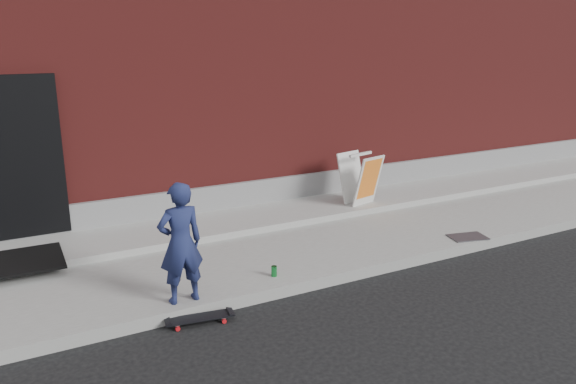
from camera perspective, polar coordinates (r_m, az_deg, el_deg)
ground at (r=6.85m, az=0.31°, el=-10.53°), size 80.00×80.00×0.00m
sidewalk at (r=8.06m, az=-4.79°, el=-5.87°), size 20.00×3.00×0.15m
apron at (r=8.80m, az=-7.15°, el=-3.20°), size 20.00×1.20×0.10m
building at (r=12.75m, az=-15.18°, el=12.73°), size 20.00×8.10×5.00m
child at (r=6.24m, az=-10.87°, el=-5.13°), size 0.51×0.35×1.37m
skateboard at (r=6.30m, az=-8.95°, el=-12.53°), size 0.74×0.30×0.08m
pizza_sign at (r=9.57m, az=7.39°, el=1.37°), size 0.65×0.72×0.87m
soda_can at (r=6.98m, az=-1.42°, el=-8.04°), size 0.09×0.09×0.13m
doormat at (r=7.90m, az=-26.08°, el=-6.44°), size 1.18×0.96×0.03m
utility_plate at (r=8.70m, az=17.79°, el=-4.37°), size 0.60×0.45×0.02m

